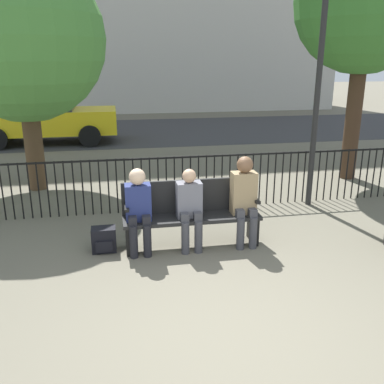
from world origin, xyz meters
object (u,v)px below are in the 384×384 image
object	(u,v)px
seated_person_0	(138,206)
backpack	(104,240)
seated_person_2	(244,196)
seated_person_1	(190,205)
tree_0	(22,39)
lamp_post	(321,57)
tree_1	(366,2)
park_bench	(191,211)
parked_car_0	(43,116)

from	to	relation	value
seated_person_0	backpack	size ratio (longest dim) A/B	3.42
seated_person_2	backpack	world-z (taller)	seated_person_2
seated_person_0	seated_person_1	size ratio (longest dim) A/B	1.03
tree_0	lamp_post	world-z (taller)	tree_0
tree_1	lamp_post	distance (m)	2.45
park_bench	seated_person_0	size ratio (longest dim) A/B	1.63
seated_person_0	tree_1	bearing A→B (deg)	31.88
seated_person_1	backpack	xyz separation A→B (m)	(-1.17, 0.10, -0.46)
tree_1	parked_car_0	xyz separation A→B (m)	(-7.12, 5.34, -2.74)
tree_0	backpack	bearing A→B (deg)	-67.36
seated_person_0	lamp_post	xyz separation A→B (m)	(3.13, 1.43, 1.89)
backpack	tree_1	world-z (taller)	tree_1
backpack	lamp_post	size ratio (longest dim) A/B	0.09
parked_car_0	seated_person_1	bearing A→B (deg)	-69.82
park_bench	tree_0	bearing A→B (deg)	128.63
seated_person_2	tree_0	size ratio (longest dim) A/B	0.29
seated_person_1	seated_person_2	size ratio (longest dim) A/B	0.89
seated_person_1	tree_0	bearing A→B (deg)	127.04
seated_person_1	lamp_post	distance (m)	3.43
park_bench	backpack	distance (m)	1.26
backpack	lamp_post	world-z (taller)	lamp_post
seated_person_0	parked_car_0	world-z (taller)	parked_car_0
seated_person_0	tree_0	distance (m)	4.41
park_bench	tree_0	world-z (taller)	tree_0
backpack	tree_1	xyz separation A→B (m)	(5.24, 2.86, 3.41)
seated_person_2	tree_1	size ratio (longest dim) A/B	0.25
lamp_post	parked_car_0	size ratio (longest dim) A/B	0.93
lamp_post	tree_1	bearing A→B (deg)	43.17
seated_person_2	parked_car_0	bearing A→B (deg)	114.74
tree_0	seated_person_0	bearing A→B (deg)	-61.26
tree_0	lamp_post	xyz separation A→B (m)	(4.97, -1.91, -0.31)
lamp_post	parked_car_0	world-z (taller)	lamp_post
park_bench	tree_0	xyz separation A→B (m)	(-2.57, 3.21, 2.36)
tree_1	tree_0	bearing A→B (deg)	176.64
parked_car_0	park_bench	bearing A→B (deg)	-69.26
seated_person_0	tree_0	world-z (taller)	tree_0
seated_person_2	seated_person_1	bearing A→B (deg)	-179.41
park_bench	seated_person_2	size ratio (longest dim) A/B	1.50
backpack	parked_car_0	bearing A→B (deg)	102.90
backpack	parked_car_0	world-z (taller)	parked_car_0
tree_1	seated_person_1	bearing A→B (deg)	-143.93
tree_0	parked_car_0	bearing A→B (deg)	96.05
lamp_post	tree_0	bearing A→B (deg)	158.96
lamp_post	seated_person_0	bearing A→B (deg)	-155.39
seated_person_0	tree_1	xyz separation A→B (m)	(4.76, 2.96, 2.92)
tree_1	park_bench	bearing A→B (deg)	-144.91
seated_person_0	tree_1	world-z (taller)	tree_1
seated_person_2	park_bench	bearing A→B (deg)	170.14
seated_person_1	backpack	bearing A→B (deg)	174.89
park_bench	backpack	world-z (taller)	park_bench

